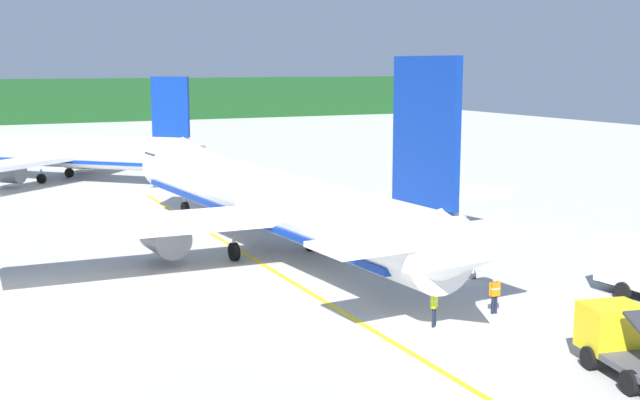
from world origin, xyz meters
name	(u,v)px	position (x,y,z in m)	size (l,w,h in m)	color
airliner_foreground	(266,199)	(15.03, 14.73, 3.39)	(34.59, 41.74, 11.90)	white
airliner_mid_apron	(48,151)	(7.08, 54.13, 2.97)	(28.72, 27.67, 10.43)	white
service_truck_baggage	(626,343)	(19.88, -9.65, 1.19)	(3.28, 6.33, 2.56)	yellow
cargo_container_near	(460,260)	(22.68, 5.00, 0.88)	(2.21, 2.21, 1.87)	#333338
crew_marshaller	(434,304)	(16.40, -1.93, 1.06)	(0.50, 0.46, 1.79)	#191E33
crew_loader_left	(495,292)	(20.03, -1.51, 1.03)	(0.63, 0.24, 1.74)	#191E33
apron_guide_line	(274,271)	(13.69, 10.29, 0.01)	(0.30, 60.00, 0.01)	yellow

